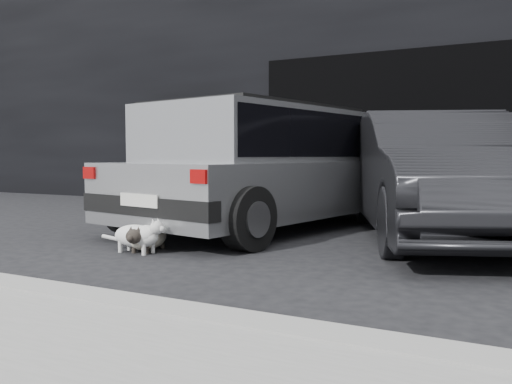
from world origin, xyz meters
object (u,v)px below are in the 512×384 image
at_px(silver_hatchback, 262,162).
at_px(cat_white, 139,235).
at_px(second_car, 436,174).
at_px(cat_siamese, 146,238).

height_order(silver_hatchback, cat_white, silver_hatchback).
relative_size(second_car, cat_white, 5.77).
height_order(cat_siamese, cat_white, cat_white).
distance_m(silver_hatchback, cat_siamese, 2.10).
height_order(second_car, cat_siamese, second_car).
distance_m(cat_siamese, cat_white, 0.11).
bearing_deg(second_car, cat_siamese, -159.72).
relative_size(silver_hatchback, second_car, 1.02).
height_order(silver_hatchback, cat_siamese, silver_hatchback).
bearing_deg(second_car, cat_white, -158.37).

